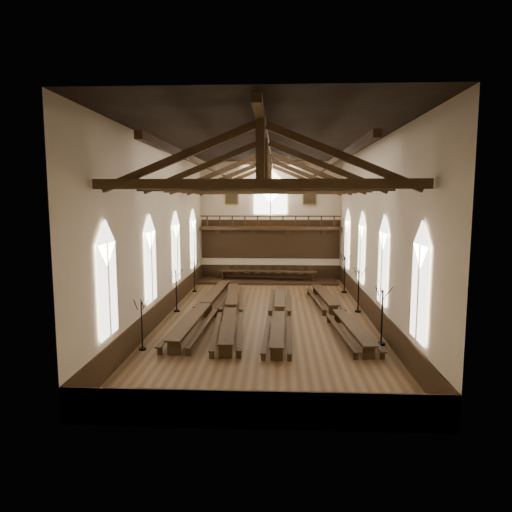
{
  "coord_description": "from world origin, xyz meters",
  "views": [
    {
      "loc": [
        0.61,
        -25.93,
        6.9
      ],
      "look_at": [
        -0.69,
        1.5,
        3.43
      ],
      "focal_mm": 32.0,
      "sensor_mm": 36.0,
      "label": 1
    }
  ],
  "objects": [
    {
      "name": "roof_trusses",
      "position": [
        0.0,
        -0.0,
        8.22
      ],
      "size": [
        11.7,
        25.7,
        2.8
      ],
      "color": "#392812",
      "rests_on": "room_walls"
    },
    {
      "name": "candelabrum_right_mid",
      "position": [
        5.55,
        1.55,
        0.84
      ],
      "size": [
        0.79,
        0.84,
        2.76
      ],
      "color": "black",
      "rests_on": "ground"
    },
    {
      "name": "minstrels_gallery",
      "position": [
        0.0,
        12.66,
        3.91
      ],
      "size": [
        11.8,
        1.24,
        3.7
      ],
      "color": "#392812",
      "rests_on": "room_walls"
    },
    {
      "name": "refectory_row_d",
      "position": [
        4.0,
        -0.14,
        0.51
      ],
      "size": [
        1.95,
        13.97,
        0.69
      ],
      "color": "#392812",
      "rests_on": "ground"
    },
    {
      "name": "refectory_row_c",
      "position": [
        0.74,
        -0.57,
        0.49
      ],
      "size": [
        1.5,
        13.73,
        0.68
      ],
      "color": "#392812",
      "rests_on": "ground"
    },
    {
      "name": "candelabrum_left_far",
      "position": [
        -5.55,
        7.18,
        0.73
      ],
      "size": [
        0.72,
        0.7,
        2.4
      ],
      "color": "black",
      "rests_on": "ground"
    },
    {
      "name": "refectory_row_a",
      "position": [
        -3.63,
        0.29,
        0.56
      ],
      "size": [
        1.86,
        14.68,
        0.77
      ],
      "color": "#392812",
      "rests_on": "ground"
    },
    {
      "name": "candelabrum_right_far",
      "position": [
        5.55,
        7.37,
        0.88
      ],
      "size": [
        0.83,
        0.88,
        2.89
      ],
      "color": "black",
      "rests_on": "ground"
    },
    {
      "name": "dais",
      "position": [
        -0.19,
        11.4,
        0.1
      ],
      "size": [
        11.4,
        2.87,
        0.19
      ],
      "primitive_type": "cube",
      "color": "black",
      "rests_on": "ground"
    },
    {
      "name": "high_chairs",
      "position": [
        -0.19,
        12.19,
        0.75
      ],
      "size": [
        7.69,
        0.49,
        1.03
      ],
      "color": "#392812",
      "rests_on": "dais"
    },
    {
      "name": "portraits",
      "position": [
        0.0,
        12.9,
        7.1
      ],
      "size": [
        7.75,
        0.09,
        1.45
      ],
      "color": "brown",
      "rests_on": "room_walls"
    },
    {
      "name": "candelabrum_left_mid",
      "position": [
        -5.55,
        1.13,
        0.81
      ],
      "size": [
        0.76,
        0.81,
        2.68
      ],
      "color": "black",
      "rests_on": "ground"
    },
    {
      "name": "refectory_row_b",
      "position": [
        -2.11,
        -0.19,
        0.52
      ],
      "size": [
        1.91,
        14.17,
        0.72
      ],
      "color": "#392812",
      "rests_on": "ground"
    },
    {
      "name": "side_windows",
      "position": [
        -0.0,
        -0.0,
        3.74
      ],
      "size": [
        11.85,
        19.8,
        4.5
      ],
      "color": "white",
      "rests_on": "room_walls"
    },
    {
      "name": "room_walls",
      "position": [
        0.0,
        0.0,
        6.46
      ],
      "size": [
        26.0,
        26.0,
        26.0
      ],
      "color": "beige",
      "rests_on": "ground"
    },
    {
      "name": "high_table",
      "position": [
        -0.19,
        11.4,
        0.83
      ],
      "size": [
        8.14,
        1.53,
        0.76
      ],
      "color": "#392812",
      "rests_on": "dais"
    },
    {
      "name": "ground",
      "position": [
        0.0,
        0.0,
        0.0
      ],
      "size": [
        26.0,
        26.0,
        0.0
      ],
      "primitive_type": "plane",
      "color": "brown",
      "rests_on": "ground"
    },
    {
      "name": "wainscot_band",
      "position": [
        0.0,
        0.0,
        0.6
      ],
      "size": [
        12.0,
        26.0,
        1.2
      ],
      "color": "black",
      "rests_on": "ground"
    },
    {
      "name": "candelabrum_right_near",
      "position": [
        5.55,
        -4.75,
        0.85
      ],
      "size": [
        0.82,
        0.85,
        2.81
      ],
      "color": "black",
      "rests_on": "ground"
    },
    {
      "name": "candelabrum_left_near",
      "position": [
        -5.55,
        -6.0,
        0.72
      ],
      "size": [
        0.71,
        0.68,
        2.37
      ],
      "color": "black",
      "rests_on": "ground"
    },
    {
      "name": "end_window",
      "position": [
        0.0,
        12.9,
        7.22
      ],
      "size": [
        2.8,
        0.12,
        3.8
      ],
      "color": "white",
      "rests_on": "room_walls"
    }
  ]
}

